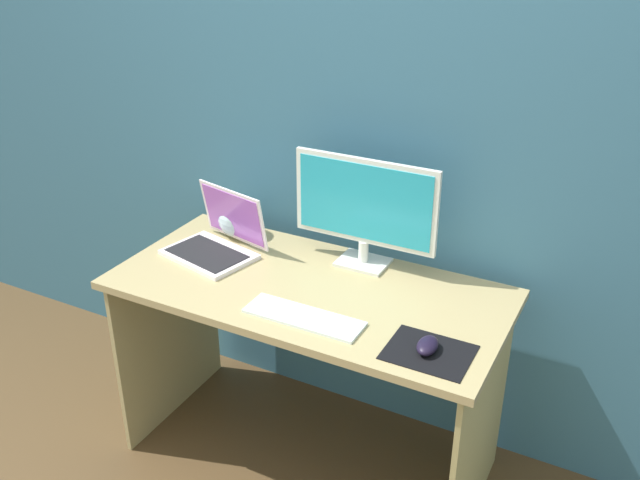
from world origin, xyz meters
TOP-DOWN VIEW (x-y plane):
  - ground_plane at (0.00, 0.00)m, footprint 8.00×8.00m
  - wall_back at (0.00, 0.40)m, footprint 6.00×0.04m
  - desk at (0.00, 0.00)m, footprint 1.36×0.65m
  - monitor at (0.10, 0.23)m, footprint 0.53×0.14m
  - laptop at (-0.42, 0.06)m, footprint 0.37×0.33m
  - fishbowl at (-0.43, 0.22)m, footprint 0.15×0.15m
  - keyboard_external at (0.09, -0.19)m, footprint 0.39×0.12m
  - mousepad at (0.50, -0.18)m, footprint 0.25×0.20m
  - mouse at (0.49, -0.18)m, footprint 0.07×0.10m

SIDE VIEW (x-z plane):
  - ground_plane at x=0.00m, z-range 0.00..0.00m
  - desk at x=0.00m, z-range 0.22..0.98m
  - mousepad at x=0.50m, z-range 0.76..0.76m
  - keyboard_external at x=0.09m, z-range 0.76..0.77m
  - mouse at x=0.49m, z-range 0.76..0.80m
  - laptop at x=-0.42m, z-range 0.69..0.92m
  - fishbowl at x=-0.43m, z-range 0.76..0.91m
  - monitor at x=0.10m, z-range 0.78..1.18m
  - wall_back at x=0.00m, z-range 0.00..2.50m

